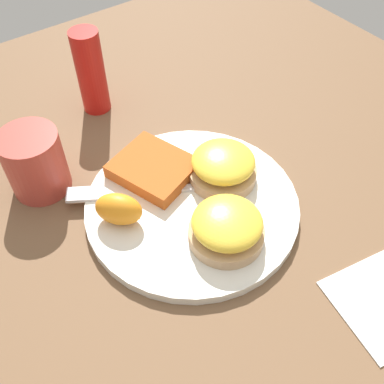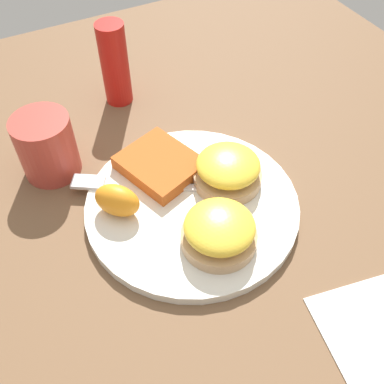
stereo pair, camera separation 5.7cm
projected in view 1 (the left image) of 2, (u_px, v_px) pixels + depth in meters
The scene contains 9 objects.
ground_plane at pixel (192, 209), 0.60m from camera, with size 1.10×1.10×0.00m, color brown.
plate at pixel (192, 205), 0.60m from camera, with size 0.28×0.28×0.01m, color silver.
sandwich_benedict_left at pixel (228, 226), 0.54m from camera, with size 0.09×0.09×0.05m.
sandwich_benedict_right at pixel (223, 166), 0.60m from camera, with size 0.09×0.09×0.05m.
hashbrown_patty at pixel (154, 168), 0.62m from camera, with size 0.10×0.09×0.02m, color #B1521D.
orange_wedge at pixel (119, 209), 0.55m from camera, with size 0.06×0.04×0.04m, color orange.
fork at pixel (136, 191), 0.60m from camera, with size 0.13×0.19×0.00m.
cup at pixel (35, 162), 0.59m from camera, with size 0.11×0.08×0.09m.
condiment_bottle at pixel (92, 72), 0.69m from camera, with size 0.04×0.04×0.14m, color #B21914.
Camera 1 is at (-0.30, 0.22, 0.47)m, focal length 42.00 mm.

